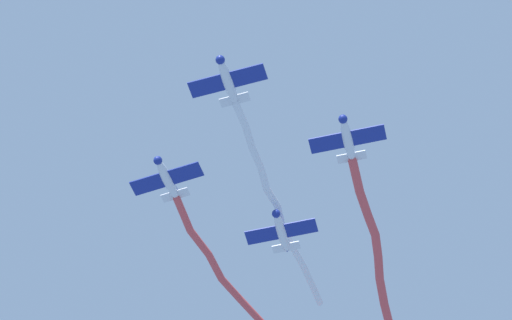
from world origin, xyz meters
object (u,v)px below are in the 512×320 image
Objects in this scene: airplane_lead at (228,80)px; airplane_slot at (281,231)px; airplane_right_wing at (167,178)px; airplane_left_wing at (347,139)px.

airplane_slot is (-16.01, 3.14, -0.20)m from airplane_lead.
airplane_lead is 1.00× the size of airplane_right_wing.
airplane_slot is (-6.44, 9.59, -0.50)m from airplane_right_wing.
airplane_left_wing is (-6.44, 9.58, -0.40)m from airplane_lead.
airplane_lead is at bearing -48.08° from airplane_left_wing.
airplane_right_wing is at bearing -134.97° from airplane_lead.
airplane_left_wing is at bearing 134.99° from airplane_lead.
airplane_right_wing is at bearing -93.06° from airplane_left_wing.
airplane_right_wing is (-3.14, -16.02, 0.70)m from airplane_left_wing.
airplane_left_wing is 16.34m from airplane_right_wing.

